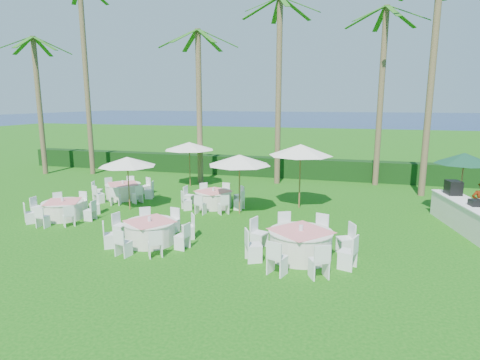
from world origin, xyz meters
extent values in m
plane|color=#0F500D|center=(0.00, 0.00, 0.00)|extent=(120.00, 120.00, 0.00)
cube|color=black|center=(0.00, 12.00, 0.60)|extent=(34.00, 1.00, 1.20)
plane|color=#082450|center=(0.00, 102.00, 0.00)|extent=(260.00, 260.00, 0.00)
cylinder|color=silver|center=(-5.85, 0.56, 0.34)|extent=(1.55, 1.55, 0.67)
cylinder|color=silver|center=(-5.85, 0.56, 0.68)|extent=(1.62, 1.62, 0.03)
cube|color=#F47F7F|center=(-5.85, 0.56, 0.71)|extent=(1.67, 1.67, 0.01)
cylinder|color=silver|center=(-5.85, 0.56, 0.79)|extent=(0.11, 0.11, 0.14)
cube|color=white|center=(-4.64, 0.63, 0.40)|extent=(0.40, 0.40, 0.81)
cube|color=white|center=(-5.05, 1.47, 0.40)|extent=(0.53, 0.53, 0.81)
cube|color=white|center=(-5.92, 1.77, 0.40)|extent=(0.40, 0.40, 0.81)
cube|color=white|center=(-6.76, 1.37, 0.40)|extent=(0.53, 0.53, 0.81)
cube|color=white|center=(-7.06, 0.49, 0.40)|extent=(0.40, 0.40, 0.81)
cube|color=white|center=(-6.66, -0.34, 0.40)|extent=(0.53, 0.53, 0.81)
cube|color=white|center=(-5.78, -0.65, 0.40)|extent=(0.40, 0.40, 0.81)
cube|color=white|center=(-4.95, -0.25, 0.40)|extent=(0.53, 0.53, 0.81)
cylinder|color=silver|center=(-1.08, -1.06, 0.36)|extent=(1.65, 1.65, 0.71)
cylinder|color=silver|center=(-1.08, -1.06, 0.72)|extent=(1.71, 1.71, 0.03)
cube|color=#F47F7F|center=(-1.08, -1.06, 0.75)|extent=(1.83, 1.83, 0.01)
cylinder|color=silver|center=(-1.08, -1.06, 0.83)|extent=(0.11, 0.11, 0.15)
cube|color=white|center=(-0.02, -0.32, 0.43)|extent=(0.56, 0.56, 0.86)
cube|color=white|center=(-0.86, 0.21, 0.43)|extent=(0.46, 0.46, 0.86)
cube|color=white|center=(-1.82, 0.00, 0.43)|extent=(0.56, 0.56, 0.86)
cube|color=white|center=(-2.34, -0.83, 0.43)|extent=(0.46, 0.46, 0.86)
cube|color=white|center=(-2.13, -1.79, 0.43)|extent=(0.56, 0.56, 0.86)
cube|color=white|center=(-1.30, -2.32, 0.43)|extent=(0.46, 0.46, 0.86)
cube|color=white|center=(-0.34, -2.11, 0.43)|extent=(0.56, 0.56, 0.86)
cube|color=white|center=(0.19, -1.28, 0.43)|extent=(0.46, 0.46, 0.86)
cylinder|color=silver|center=(3.93, -0.95, 0.41)|extent=(1.87, 1.87, 0.81)
cylinder|color=silver|center=(3.93, -0.95, 0.82)|extent=(1.95, 1.95, 0.03)
cube|color=#F47F7F|center=(3.93, -0.95, 0.85)|extent=(2.13, 2.13, 0.01)
cylinder|color=silver|center=(3.93, -0.95, 0.93)|extent=(0.13, 0.13, 0.17)
cube|color=white|center=(5.23, -0.29, 0.49)|extent=(0.61, 0.61, 0.97)
cube|color=white|center=(4.38, 0.44, 0.49)|extent=(0.57, 0.57, 0.97)
cube|color=white|center=(3.27, 0.35, 0.49)|extent=(0.61, 0.61, 0.97)
cube|color=white|center=(2.54, -0.50, 0.49)|extent=(0.57, 0.57, 0.97)
cube|color=white|center=(2.63, -1.62, 0.49)|extent=(0.61, 0.61, 0.97)
cube|color=white|center=(3.48, -2.34, 0.49)|extent=(0.57, 0.57, 0.97)
cube|color=white|center=(4.60, -2.25, 0.49)|extent=(0.61, 0.61, 0.97)
cube|color=white|center=(5.32, -1.40, 0.49)|extent=(0.57, 0.57, 0.97)
cylinder|color=silver|center=(-5.38, 4.22, 0.35)|extent=(1.62, 1.62, 0.70)
cylinder|color=silver|center=(-5.38, 4.22, 0.71)|extent=(1.68, 1.68, 0.03)
cube|color=#F47F7F|center=(-5.38, 4.22, 0.74)|extent=(1.83, 1.83, 0.01)
cylinder|color=silver|center=(-5.38, 4.22, 0.82)|extent=(0.11, 0.11, 0.15)
cube|color=white|center=(-4.17, 4.58, 0.42)|extent=(0.49, 0.49, 0.84)
cube|color=white|center=(-4.78, 5.33, 0.42)|extent=(0.53, 0.53, 0.84)
cube|color=white|center=(-5.74, 5.42, 0.42)|extent=(0.49, 0.49, 0.84)
cube|color=white|center=(-6.49, 4.81, 0.42)|extent=(0.53, 0.53, 0.84)
cube|color=white|center=(-6.59, 3.85, 0.42)|extent=(0.49, 0.49, 0.84)
cube|color=white|center=(-5.98, 3.10, 0.42)|extent=(0.53, 0.53, 0.84)
cube|color=white|center=(-5.02, 3.01, 0.42)|extent=(0.49, 0.49, 0.84)
cube|color=white|center=(-4.27, 3.62, 0.42)|extent=(0.53, 0.53, 0.84)
cylinder|color=silver|center=(-0.61, 3.93, 0.35)|extent=(1.59, 1.59, 0.69)
cylinder|color=silver|center=(-0.61, 3.93, 0.70)|extent=(1.66, 1.66, 0.03)
cube|color=#F47F7F|center=(-0.61, 3.93, 0.73)|extent=(1.74, 1.74, 0.01)
cylinder|color=silver|center=(-0.61, 3.93, 0.81)|extent=(0.11, 0.11, 0.15)
cube|color=white|center=(0.35, 4.71, 0.42)|extent=(0.55, 0.55, 0.83)
cube|color=white|center=(-0.49, 5.17, 0.42)|extent=(0.42, 0.42, 0.83)
cube|color=white|center=(-1.40, 4.89, 0.42)|extent=(0.55, 0.55, 0.83)
cube|color=white|center=(-1.85, 4.05, 0.42)|extent=(0.42, 0.42, 0.83)
cube|color=white|center=(-1.58, 3.14, 0.42)|extent=(0.55, 0.55, 0.83)
cube|color=white|center=(-0.74, 2.69, 0.42)|extent=(0.42, 0.42, 0.83)
cube|color=white|center=(0.18, 2.96, 0.42)|extent=(0.55, 0.55, 0.83)
cube|color=white|center=(0.63, 3.80, 0.42)|extent=(0.42, 0.42, 0.83)
cylinder|color=brown|center=(-4.00, 2.51, 1.12)|extent=(0.05, 0.05, 2.24)
cone|color=white|center=(-4.00, 2.51, 2.13)|extent=(2.45, 2.45, 0.40)
sphere|color=brown|center=(-4.00, 2.51, 2.26)|extent=(0.09, 0.09, 0.09)
cylinder|color=brown|center=(0.81, 3.21, 1.21)|extent=(0.06, 0.06, 2.41)
cone|color=white|center=(0.81, 3.21, 2.29)|extent=(2.64, 2.64, 0.43)
sphere|color=brown|center=(0.81, 3.21, 2.44)|extent=(0.10, 0.10, 0.10)
cylinder|color=brown|center=(-3.39, 7.83, 1.19)|extent=(0.06, 0.06, 2.37)
cone|color=white|center=(-3.39, 7.83, 2.25)|extent=(2.77, 2.77, 0.43)
sphere|color=brown|center=(-3.39, 7.83, 2.40)|extent=(0.09, 0.09, 0.09)
cylinder|color=brown|center=(3.11, 4.83, 1.37)|extent=(0.07, 0.07, 2.73)
cone|color=white|center=(3.11, 4.83, 2.60)|extent=(2.79, 2.79, 0.49)
sphere|color=brown|center=(3.11, 4.83, 2.77)|extent=(0.11, 0.11, 0.11)
cylinder|color=brown|center=(9.65, 5.41, 1.26)|extent=(0.06, 0.06, 2.53)
cone|color=#113E29|center=(9.65, 5.41, 2.40)|extent=(2.30, 2.30, 0.45)
sphere|color=brown|center=(9.65, 5.41, 2.56)|extent=(0.10, 0.10, 0.10)
cube|color=silver|center=(9.48, 3.36, 0.50)|extent=(1.79, 4.51, 1.00)
cube|color=white|center=(9.48, 3.36, 1.02)|extent=(1.86, 4.58, 0.04)
cube|color=black|center=(9.20, 4.66, 1.32)|extent=(0.61, 0.70, 0.55)
cube|color=black|center=(9.57, 2.93, 1.15)|extent=(0.46, 0.46, 0.22)
imported|color=gray|center=(10.05, 4.09, 0.86)|extent=(0.68, 0.50, 1.72)
cylinder|color=brown|center=(-11.05, 9.66, 5.90)|extent=(0.32, 0.32, 11.81)
cylinder|color=brown|center=(-3.19, 8.90, 4.27)|extent=(0.32, 0.32, 8.54)
cube|color=#1B5816|center=(-2.12, 9.16, 8.05)|extent=(2.21, 0.80, 1.00)
cube|color=#1B5816|center=(-2.88, 9.95, 8.05)|extent=(0.88, 2.20, 1.00)
cube|color=#1B5816|center=(-3.95, 9.69, 8.05)|extent=(1.73, 1.78, 1.00)
cube|color=#1B5816|center=(-4.25, 8.63, 8.05)|extent=(2.21, 0.80, 1.00)
cube|color=#1B5816|center=(-3.49, 7.84, 8.05)|extent=(0.88, 2.20, 1.00)
cube|color=#1B5816|center=(-2.43, 8.11, 8.05)|extent=(1.73, 1.78, 1.00)
cylinder|color=brown|center=(1.13, 9.95, 5.07)|extent=(0.32, 0.32, 10.14)
cube|color=#1B5816|center=(2.21, 9.76, 9.65)|extent=(2.22, 0.64, 1.00)
cube|color=#1B5816|center=(1.83, 10.79, 9.65)|extent=(1.62, 1.88, 1.00)
cube|color=#1B5816|center=(0.75, 10.97, 9.65)|extent=(1.03, 2.16, 1.00)
cube|color=#1B5816|center=(0.05, 10.13, 9.65)|extent=(2.22, 0.64, 1.00)
cube|color=#1B5816|center=(0.43, 9.10, 9.65)|extent=(1.62, 1.88, 1.00)
cube|color=#1B5816|center=(1.52, 8.92, 9.65)|extent=(1.03, 2.16, 1.00)
cylinder|color=brown|center=(6.59, 11.05, 4.81)|extent=(0.32, 0.32, 9.62)
cube|color=#1B5816|center=(7.64, 10.71, 9.13)|extent=(2.19, 0.94, 1.00)
cube|color=#1B5816|center=(7.40, 11.78, 9.13)|extent=(1.82, 1.69, 1.00)
cube|color=#1B5816|center=(6.36, 12.12, 9.13)|extent=(0.74, 2.21, 1.00)
cube|color=#1B5816|center=(5.55, 11.38, 9.13)|extent=(2.19, 0.94, 1.00)
cube|color=#1B5816|center=(5.78, 10.31, 9.13)|extent=(1.82, 1.69, 1.00)
cube|color=#1B5816|center=(6.82, 9.98, 9.13)|extent=(0.74, 2.21, 1.00)
cylinder|color=brown|center=(8.71, 8.92, 5.32)|extent=(0.32, 0.32, 10.64)
cylinder|color=brown|center=(-14.07, 8.85, 4.31)|extent=(0.32, 0.32, 8.61)
cube|color=#1B5816|center=(-13.01, 8.56, 8.13)|extent=(2.20, 0.85, 1.00)
cube|color=#1B5816|center=(-13.29, 9.62, 8.13)|extent=(1.76, 1.75, 1.00)
cube|color=#1B5816|center=(-14.34, 9.91, 8.13)|extent=(0.83, 2.20, 1.00)
cube|color=#1B5816|center=(-15.12, 9.14, 8.13)|extent=(2.20, 0.85, 1.00)
cube|color=#1B5816|center=(-14.84, 8.08, 8.13)|extent=(1.76, 1.75, 1.00)
cube|color=#1B5816|center=(-13.79, 7.79, 8.13)|extent=(0.83, 2.20, 1.00)
camera|label=1|loc=(5.34, -12.53, 4.67)|focal=30.00mm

